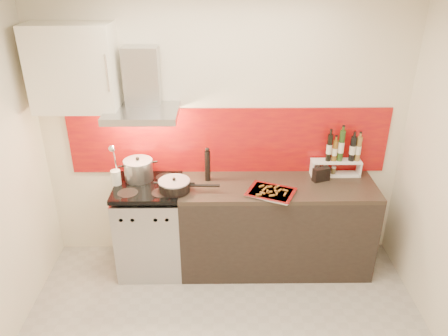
{
  "coord_description": "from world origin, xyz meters",
  "views": [
    {
      "loc": [
        -0.04,
        -2.41,
        2.81
      ],
      "look_at": [
        0.0,
        0.95,
        1.15
      ],
      "focal_mm": 35.0,
      "sensor_mm": 36.0,
      "label": 1
    }
  ],
  "objects_px": {
    "range_stove": "(151,228)",
    "saute_pan": "(175,185)",
    "stock_pot": "(139,170)",
    "baking_tray": "(271,192)",
    "counter": "(276,226)",
    "pepper_mill": "(208,165)"
  },
  "relations": [
    {
      "from": "stock_pot",
      "to": "baking_tray",
      "type": "bearing_deg",
      "value": -12.79
    },
    {
      "from": "pepper_mill",
      "to": "baking_tray",
      "type": "relative_size",
      "value": 0.68
    },
    {
      "from": "saute_pan",
      "to": "pepper_mill",
      "type": "relative_size",
      "value": 1.64
    },
    {
      "from": "counter",
      "to": "saute_pan",
      "type": "xyz_separation_m",
      "value": [
        -0.93,
        -0.11,
        0.51
      ]
    },
    {
      "from": "saute_pan",
      "to": "counter",
      "type": "bearing_deg",
      "value": 6.66
    },
    {
      "from": "counter",
      "to": "saute_pan",
      "type": "bearing_deg",
      "value": -173.34
    },
    {
      "from": "pepper_mill",
      "to": "baking_tray",
      "type": "xyz_separation_m",
      "value": [
        0.56,
        -0.26,
        -0.15
      ]
    },
    {
      "from": "range_stove",
      "to": "counter",
      "type": "xyz_separation_m",
      "value": [
        1.2,
        0.0,
        0.01
      ]
    },
    {
      "from": "range_stove",
      "to": "baking_tray",
      "type": "height_order",
      "value": "baking_tray"
    },
    {
      "from": "saute_pan",
      "to": "range_stove",
      "type": "bearing_deg",
      "value": 158.71
    },
    {
      "from": "baking_tray",
      "to": "saute_pan",
      "type": "bearing_deg",
      "value": 176.33
    },
    {
      "from": "range_stove",
      "to": "counter",
      "type": "bearing_deg",
      "value": 0.23
    },
    {
      "from": "pepper_mill",
      "to": "saute_pan",
      "type": "bearing_deg",
      "value": -143.59
    },
    {
      "from": "baking_tray",
      "to": "pepper_mill",
      "type": "bearing_deg",
      "value": 154.9
    },
    {
      "from": "range_stove",
      "to": "saute_pan",
      "type": "height_order",
      "value": "saute_pan"
    },
    {
      "from": "counter",
      "to": "saute_pan",
      "type": "height_order",
      "value": "saute_pan"
    },
    {
      "from": "counter",
      "to": "pepper_mill",
      "type": "relative_size",
      "value": 5.41
    },
    {
      "from": "pepper_mill",
      "to": "stock_pot",
      "type": "bearing_deg",
      "value": 179.16
    },
    {
      "from": "stock_pot",
      "to": "pepper_mill",
      "type": "bearing_deg",
      "value": -0.84
    },
    {
      "from": "range_stove",
      "to": "saute_pan",
      "type": "xyz_separation_m",
      "value": [
        0.27,
        -0.1,
        0.52
      ]
    },
    {
      "from": "range_stove",
      "to": "baking_tray",
      "type": "xyz_separation_m",
      "value": [
        1.11,
        -0.16,
        0.47
      ]
    },
    {
      "from": "range_stove",
      "to": "baking_tray",
      "type": "bearing_deg",
      "value": -8.1
    }
  ]
}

